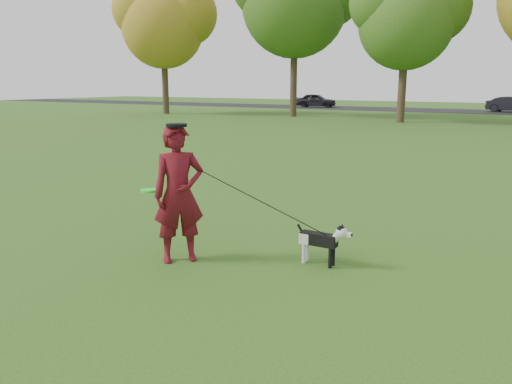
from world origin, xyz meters
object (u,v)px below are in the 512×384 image
Objects in this scene: dog at (323,239)px; car_left at (316,100)px; car_mid at (512,105)px; man at (179,194)px.

car_left is (-16.98, 39.71, 0.31)m from dog.
car_mid is (17.09, 0.00, -0.03)m from car_left.
man reaches higher than dog.
man is at bearing -166.38° from car_mid.
car_mid is at bearing 89.85° from dog.
car_left is (-15.20, 40.51, -0.26)m from man.
car_mid is (1.89, 40.51, -0.30)m from man.
car_mid is at bearing -100.40° from car_left.
car_left is at bearing 63.02° from man.
man is at bearing -169.84° from car_left.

